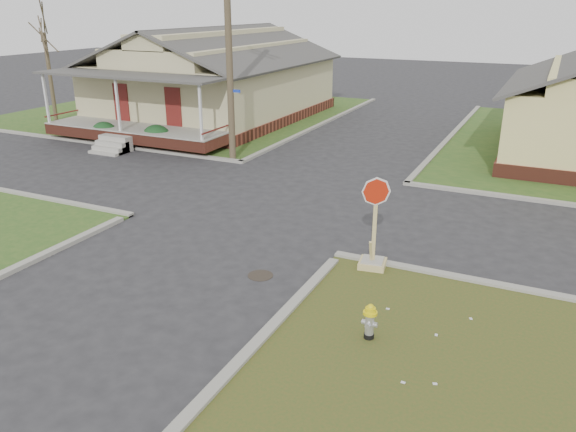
% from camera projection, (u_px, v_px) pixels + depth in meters
% --- Properties ---
extents(ground, '(120.00, 120.00, 0.00)m').
position_uv_depth(ground, '(198.00, 253.00, 15.38)').
color(ground, '#242426').
rests_on(ground, ground).
extents(verge_far_left, '(19.00, 19.00, 0.05)m').
position_uv_depth(verge_far_left, '(187.00, 111.00, 35.82)').
color(verge_far_left, '#2B4D1B').
rests_on(verge_far_left, ground).
extents(curbs, '(80.00, 40.00, 0.12)m').
position_uv_depth(curbs, '(279.00, 199.00, 19.61)').
color(curbs, gray).
rests_on(curbs, ground).
extents(manhole, '(0.64, 0.64, 0.01)m').
position_uv_depth(manhole, '(260.00, 275.00, 14.07)').
color(manhole, black).
rests_on(manhole, ground).
extents(corner_house, '(10.10, 15.50, 5.30)m').
position_uv_depth(corner_house, '(214.00, 80.00, 32.70)').
color(corner_house, brown).
rests_on(corner_house, ground).
extents(utility_pole, '(1.80, 0.28, 9.00)m').
position_uv_depth(utility_pole, '(229.00, 50.00, 22.95)').
color(utility_pole, '#473A29').
rests_on(utility_pole, ground).
extents(tree_far_left, '(0.22, 0.22, 4.90)m').
position_uv_depth(tree_far_left, '(50.00, 78.00, 31.89)').
color(tree_far_left, '#473A29').
rests_on(tree_far_left, verge_far_left).
extents(fire_hydrant, '(0.29, 0.29, 0.77)m').
position_uv_depth(fire_hydrant, '(370.00, 320.00, 11.21)').
color(fire_hydrant, black).
rests_on(fire_hydrant, ground).
extents(stop_sign, '(0.68, 0.67, 2.41)m').
position_uv_depth(stop_sign, '(373.00, 248.00, 14.26)').
color(stop_sign, tan).
rests_on(stop_sign, ground).
extents(hedge_left, '(1.38, 1.13, 1.05)m').
position_uv_depth(hedge_left, '(104.00, 132.00, 27.29)').
color(hedge_left, '#123418').
rests_on(hedge_left, verge_far_left).
extents(hedge_right, '(1.42, 1.17, 1.09)m').
position_uv_depth(hedge_right, '(157.00, 136.00, 26.34)').
color(hedge_right, '#123418').
rests_on(hedge_right, verge_far_left).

